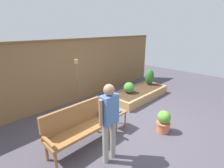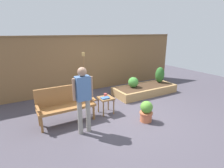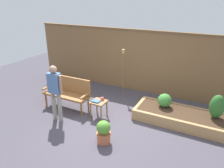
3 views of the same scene
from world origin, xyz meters
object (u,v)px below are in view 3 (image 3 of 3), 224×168
object	(u,v)px
side_table	(99,104)
cup_on_table	(102,99)
shrub_far_corner	(217,107)
person_by_bench	(55,89)
potted_boxwood	(104,132)
garden_bench	(68,90)
shrub_near_bench	(165,100)
tiki_torch	(123,64)
book_on_table	(96,101)

from	to	relation	value
side_table	cup_on_table	bearing A→B (deg)	67.02
shrub_far_corner	person_by_bench	distance (m)	4.14
side_table	potted_boxwood	world-z (taller)	potted_boxwood
garden_bench	side_table	world-z (taller)	garden_bench
cup_on_table	shrub_near_bench	bearing A→B (deg)	26.12
shrub_far_corner	shrub_near_bench	bearing A→B (deg)	180.00
cup_on_table	tiki_torch	distance (m)	1.61
shrub_near_bench	person_by_bench	world-z (taller)	person_by_bench
shrub_near_bench	book_on_table	bearing A→B (deg)	-150.64
cup_on_table	potted_boxwood	size ratio (longest dim) A/B	0.21
book_on_table	shrub_near_bench	world-z (taller)	shrub_near_bench
side_table	book_on_table	xyz separation A→B (m)	(-0.06, -0.06, 0.10)
garden_bench	potted_boxwood	distance (m)	2.11
garden_bench	shrub_far_corner	bearing A→B (deg)	10.90
cup_on_table	tiki_torch	xyz separation A→B (m)	(-0.06, 1.50, 0.59)
shrub_far_corner	cup_on_table	bearing A→B (deg)	-165.08
garden_bench	side_table	size ratio (longest dim) A/B	3.00
cup_on_table	potted_boxwood	xyz separation A→B (m)	(0.64, -1.07, -0.23)
side_table	book_on_table	size ratio (longest dim) A/B	2.13
book_on_table	tiki_torch	distance (m)	1.78
garden_bench	book_on_table	xyz separation A→B (m)	(1.07, -0.16, -0.05)
tiki_torch	garden_bench	bearing A→B (deg)	-126.42
cup_on_table	book_on_table	bearing A→B (deg)	-121.10
book_on_table	shrub_near_bench	xyz separation A→B (m)	(1.66, 0.93, -0.01)
shrub_near_bench	tiki_torch	xyz separation A→B (m)	(-1.62, 0.73, 0.62)
cup_on_table	shrub_near_bench	xyz separation A→B (m)	(1.56, 0.76, -0.03)
tiki_torch	person_by_bench	bearing A→B (deg)	-111.71
shrub_near_bench	shrub_far_corner	world-z (taller)	shrub_far_corner
potted_boxwood	shrub_far_corner	size ratio (longest dim) A/B	0.89
cup_on_table	side_table	bearing A→B (deg)	-112.98
person_by_bench	shrub_near_bench	bearing A→B (deg)	31.38
potted_boxwood	garden_bench	bearing A→B (deg)	149.94
potted_boxwood	tiki_torch	distance (m)	2.78
potted_boxwood	person_by_bench	world-z (taller)	person_by_bench
cup_on_table	person_by_bench	bearing A→B (deg)	-141.22
shrub_near_bench	tiki_torch	size ratio (longest dim) A/B	0.24
shrub_far_corner	tiki_torch	world-z (taller)	tiki_torch
cup_on_table	person_by_bench	distance (m)	1.30
side_table	person_by_bench	size ratio (longest dim) A/B	0.31
garden_bench	person_by_bench	size ratio (longest dim) A/B	0.92
potted_boxwood	shrub_near_bench	world-z (taller)	shrub_near_bench
garden_bench	person_by_bench	xyz separation A→B (m)	(0.21, -0.76, 0.39)
side_table	person_by_bench	bearing A→B (deg)	-144.08
side_table	garden_bench	bearing A→B (deg)	175.17
shrub_far_corner	tiki_torch	size ratio (longest dim) A/B	0.39
person_by_bench	cup_on_table	bearing A→B (deg)	38.78
tiki_torch	person_by_bench	distance (m)	2.45
garden_bench	side_table	xyz separation A→B (m)	(1.13, -0.10, -0.15)
potted_boxwood	shrub_near_bench	xyz separation A→B (m)	(0.92, 1.83, 0.20)
garden_bench	shrub_near_bench	distance (m)	2.84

